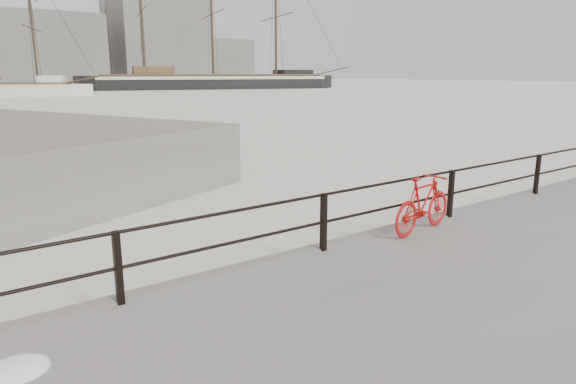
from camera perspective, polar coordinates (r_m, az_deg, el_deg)
ground at (r=11.55m, az=16.73°, el=-4.15°), size 400.00×400.00×0.00m
guardrail at (r=11.25m, az=17.63°, el=-0.18°), size 28.00×0.10×1.00m
bicycle at (r=10.03m, az=14.77°, el=-1.29°), size 1.84×0.51×1.10m
snow_mounds at (r=12.29m, az=27.81°, el=-1.70°), size 25.54×3.82×0.36m
barque_black at (r=110.13m, az=-8.23°, el=11.27°), size 63.83×35.66×34.30m
industrial_west at (r=149.41m, az=-26.41°, el=13.98°), size 32.00×18.00×18.00m
industrial_mid at (r=164.65m, az=-14.41°, el=15.75°), size 26.00×20.00×24.00m
industrial_east at (r=179.05m, az=-7.95°, el=14.18°), size 20.00×16.00×14.00m
smokestack at (r=165.62m, az=-19.71°, el=18.87°), size 2.80×2.80×44.00m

